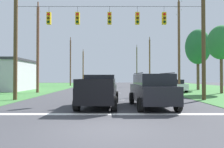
{
  "coord_description": "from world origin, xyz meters",
  "views": [
    {
      "loc": [
        0.24,
        -6.88,
        1.8
      ],
      "look_at": [
        0.27,
        10.4,
        2.08
      ],
      "focal_mm": 31.84,
      "sensor_mm": 36.0,
      "label": 1
    }
  ],
  "objects_px": {
    "utility_pole_far_right": "(149,62)",
    "tree_roadside_far_right": "(221,43)",
    "pickup_truck": "(99,91)",
    "utility_pole_distant_right": "(70,61)",
    "utility_pole_far_left": "(37,48)",
    "suv_black": "(151,90)",
    "utility_pole_near_left": "(136,65)",
    "overhead_signal_span": "(109,43)",
    "tree_roadside_right": "(197,47)",
    "distant_car_crossing_white": "(174,85)",
    "utility_pole_mid_right": "(179,44)",
    "utility_pole_distant_left": "(83,67)"
  },
  "relations": [
    {
      "from": "utility_pole_far_right",
      "to": "tree_roadside_far_right",
      "type": "bearing_deg",
      "value": -76.46
    },
    {
      "from": "pickup_truck",
      "to": "utility_pole_distant_right",
      "type": "relative_size",
      "value": 0.54
    },
    {
      "from": "pickup_truck",
      "to": "utility_pole_far_left",
      "type": "height_order",
      "value": "utility_pole_far_left"
    },
    {
      "from": "pickup_truck",
      "to": "suv_black",
      "type": "distance_m",
      "value": 3.2
    },
    {
      "from": "suv_black",
      "to": "utility_pole_near_left",
      "type": "distance_m",
      "value": 48.48
    },
    {
      "from": "pickup_truck",
      "to": "utility_pole_far_right",
      "type": "xyz_separation_m",
      "value": [
        8.45,
        27.89,
        3.92
      ]
    },
    {
      "from": "utility_pole_far_left",
      "to": "tree_roadside_far_right",
      "type": "bearing_deg",
      "value": -2.7
    },
    {
      "from": "pickup_truck",
      "to": "utility_pole_far_right",
      "type": "bearing_deg",
      "value": 73.14
    },
    {
      "from": "suv_black",
      "to": "utility_pole_far_left",
      "type": "height_order",
      "value": "utility_pole_far_left"
    },
    {
      "from": "overhead_signal_span",
      "to": "suv_black",
      "type": "xyz_separation_m",
      "value": [
        2.61,
        -3.72,
        -3.46
      ]
    },
    {
      "from": "tree_roadside_far_right",
      "to": "utility_pole_far_left",
      "type": "bearing_deg",
      "value": 177.3
    },
    {
      "from": "suv_black",
      "to": "tree_roadside_far_right",
      "type": "bearing_deg",
      "value": 45.96
    },
    {
      "from": "overhead_signal_span",
      "to": "utility_pole_far_left",
      "type": "relative_size",
      "value": 1.43
    },
    {
      "from": "utility_pole_far_left",
      "to": "tree_roadside_right",
      "type": "xyz_separation_m",
      "value": [
        20.67,
        4.95,
        0.82
      ]
    },
    {
      "from": "pickup_truck",
      "to": "suv_black",
      "type": "height_order",
      "value": "suv_black"
    },
    {
      "from": "distant_car_crossing_white",
      "to": "utility_pole_mid_right",
      "type": "xyz_separation_m",
      "value": [
        -0.03,
        -1.81,
        4.74
      ]
    },
    {
      "from": "pickup_truck",
      "to": "distant_car_crossing_white",
      "type": "height_order",
      "value": "pickup_truck"
    },
    {
      "from": "suv_black",
      "to": "utility_pole_distant_left",
      "type": "bearing_deg",
      "value": 103.2
    },
    {
      "from": "pickup_truck",
      "to": "tree_roadside_right",
      "type": "relative_size",
      "value": 0.64
    },
    {
      "from": "utility_pole_distant_right",
      "to": "utility_pole_mid_right",
      "type": "bearing_deg",
      "value": -49.03
    },
    {
      "from": "utility_pole_distant_right",
      "to": "utility_pole_far_left",
      "type": "bearing_deg",
      "value": -89.92
    },
    {
      "from": "distant_car_crossing_white",
      "to": "utility_pole_distant_left",
      "type": "relative_size",
      "value": 0.43
    },
    {
      "from": "utility_pole_near_left",
      "to": "distant_car_crossing_white",
      "type": "bearing_deg",
      "value": -89.83
    },
    {
      "from": "utility_pole_distant_right",
      "to": "tree_roadside_right",
      "type": "height_order",
      "value": "utility_pole_distant_right"
    },
    {
      "from": "overhead_signal_span",
      "to": "suv_black",
      "type": "relative_size",
      "value": 3.1
    },
    {
      "from": "utility_pole_distant_right",
      "to": "utility_pole_distant_left",
      "type": "xyz_separation_m",
      "value": [
        0.11,
        17.23,
        -0.3
      ]
    },
    {
      "from": "utility_pole_far_left",
      "to": "tree_roadside_right",
      "type": "height_order",
      "value": "utility_pole_far_left"
    },
    {
      "from": "utility_pole_distant_right",
      "to": "tree_roadside_right",
      "type": "relative_size",
      "value": 1.19
    },
    {
      "from": "overhead_signal_span",
      "to": "distant_car_crossing_white",
      "type": "relative_size",
      "value": 3.5
    },
    {
      "from": "pickup_truck",
      "to": "utility_pole_far_right",
      "type": "height_order",
      "value": "utility_pole_far_right"
    },
    {
      "from": "overhead_signal_span",
      "to": "distant_car_crossing_white",
      "type": "xyz_separation_m",
      "value": [
        7.84,
        8.6,
        -3.73
      ]
    },
    {
      "from": "tree_roadside_right",
      "to": "tree_roadside_far_right",
      "type": "height_order",
      "value": "tree_roadside_right"
    },
    {
      "from": "utility_pole_far_right",
      "to": "tree_roadside_right",
      "type": "bearing_deg",
      "value": -70.48
    },
    {
      "from": "tree_roadside_right",
      "to": "suv_black",
      "type": "bearing_deg",
      "value": -121.28
    },
    {
      "from": "suv_black",
      "to": "tree_roadside_far_right",
      "type": "height_order",
      "value": "tree_roadside_far_right"
    },
    {
      "from": "utility_pole_distant_right",
      "to": "tree_roadside_far_right",
      "type": "xyz_separation_m",
      "value": [
        20.71,
        -19.11,
        0.51
      ]
    },
    {
      "from": "pickup_truck",
      "to": "utility_pole_mid_right",
      "type": "relative_size",
      "value": 0.49
    },
    {
      "from": "pickup_truck",
      "to": "utility_pole_near_left",
      "type": "relative_size",
      "value": 0.47
    },
    {
      "from": "pickup_truck",
      "to": "tree_roadside_right",
      "type": "height_order",
      "value": "tree_roadside_right"
    },
    {
      "from": "pickup_truck",
      "to": "suv_black",
      "type": "xyz_separation_m",
      "value": [
        3.16,
        -0.54,
        0.09
      ]
    },
    {
      "from": "utility_pole_mid_right",
      "to": "utility_pole_near_left",
      "type": "height_order",
      "value": "utility_pole_near_left"
    },
    {
      "from": "overhead_signal_span",
      "to": "utility_pole_distant_left",
      "type": "height_order",
      "value": "utility_pole_distant_left"
    },
    {
      "from": "utility_pole_mid_right",
      "to": "utility_pole_far_left",
      "type": "bearing_deg",
      "value": 178.17
    },
    {
      "from": "distant_car_crossing_white",
      "to": "pickup_truck",
      "type": "bearing_deg",
      "value": -125.47
    },
    {
      "from": "utility_pole_distant_left",
      "to": "utility_pole_near_left",
      "type": "bearing_deg",
      "value": 5.71
    },
    {
      "from": "pickup_truck",
      "to": "utility_pole_far_left",
      "type": "bearing_deg",
      "value": 126.68
    },
    {
      "from": "utility_pole_far_right",
      "to": "utility_pole_mid_right",
      "type": "bearing_deg",
      "value": -90.29
    },
    {
      "from": "utility_pole_far_left",
      "to": "utility_pole_distant_left",
      "type": "relative_size",
      "value": 1.05
    },
    {
      "from": "utility_pole_distant_right",
      "to": "tree_roadside_far_right",
      "type": "bearing_deg",
      "value": -42.7
    },
    {
      "from": "utility_pole_distant_left",
      "to": "overhead_signal_span",
      "type": "bearing_deg",
      "value": -79.03
    }
  ]
}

